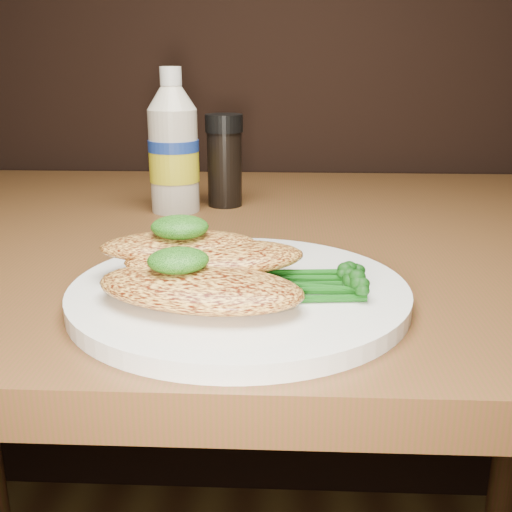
{
  "coord_description": "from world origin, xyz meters",
  "views": [
    {
      "loc": [
        0.08,
        0.31,
        0.95
      ],
      "look_at": [
        0.06,
        0.81,
        0.79
      ],
      "focal_mm": 43.0,
      "sensor_mm": 36.0,
      "label": 1
    }
  ],
  "objects_px": {
    "dining_table": "(224,479)",
    "plate": "(239,293)",
    "mayo_bottle": "(173,141)",
    "pepper_grinder": "(225,161)"
  },
  "relations": [
    {
      "from": "dining_table",
      "to": "plate",
      "type": "bearing_deg",
      "value": -80.22
    },
    {
      "from": "dining_table",
      "to": "plate",
      "type": "xyz_separation_m",
      "value": [
        0.04,
        -0.24,
        0.38
      ]
    },
    {
      "from": "mayo_bottle",
      "to": "pepper_grinder",
      "type": "distance_m",
      "value": 0.08
    },
    {
      "from": "mayo_bottle",
      "to": "pepper_grinder",
      "type": "height_order",
      "value": "mayo_bottle"
    },
    {
      "from": "plate",
      "to": "mayo_bottle",
      "type": "xyz_separation_m",
      "value": [
        -0.11,
        0.33,
        0.09
      ]
    },
    {
      "from": "dining_table",
      "to": "mayo_bottle",
      "type": "height_order",
      "value": "mayo_bottle"
    },
    {
      "from": "mayo_bottle",
      "to": "pepper_grinder",
      "type": "xyz_separation_m",
      "value": [
        0.07,
        0.04,
        -0.03
      ]
    },
    {
      "from": "dining_table",
      "to": "plate",
      "type": "relative_size",
      "value": 4.1
    },
    {
      "from": "dining_table",
      "to": "pepper_grinder",
      "type": "height_order",
      "value": "pepper_grinder"
    },
    {
      "from": "dining_table",
      "to": "mayo_bottle",
      "type": "xyz_separation_m",
      "value": [
        -0.07,
        0.09,
        0.47
      ]
    }
  ]
}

